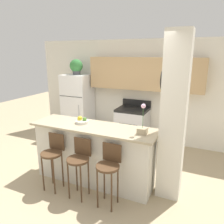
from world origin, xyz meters
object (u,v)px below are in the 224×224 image
bar_stool_left (53,154)px  potted_plant_on_fridge (76,66)px  bar_stool_mid (79,160)px  fruit_bowl (82,121)px  stove_range (132,126)px  refrigerator (78,105)px  orchid_vase (143,127)px  bar_stool_right (109,167)px  trash_bin (93,133)px

bar_stool_left → potted_plant_on_fridge: bearing=113.5°
bar_stool_mid → fruit_bowl: size_ratio=4.21×
stove_range → bar_stool_left: 2.41m
refrigerator → potted_plant_on_fridge: (-0.00, 0.00, 1.05)m
bar_stool_mid → orchid_vase: 1.10m
bar_stool_left → refrigerator: bearing=113.5°
bar_stool_right → fruit_bowl: bearing=145.8°
bar_stool_mid → trash_bin: size_ratio=2.48×
refrigerator → trash_bin: size_ratio=4.39×
trash_bin → stove_range: bearing=12.7°
bar_stool_left → orchid_vase: orchid_vase is taller
refrigerator → trash_bin: 0.89m
bar_stool_left → bar_stool_right: same height
stove_range → bar_stool_right: (0.45, -2.34, 0.16)m
stove_range → bar_stool_left: size_ratio=1.14×
potted_plant_on_fridge → fruit_bowl: potted_plant_on_fridge is taller
trash_bin → fruit_bowl: bearing=-66.8°
stove_range → bar_stool_mid: stove_range is taller
stove_range → bar_stool_mid: size_ratio=1.14×
stove_range → orchid_vase: orchid_vase is taller
bar_stool_right → orchid_vase: bearing=51.5°
refrigerator → fruit_bowl: (1.27, -1.81, 0.24)m
refrigerator → trash_bin: refrigerator is taller
potted_plant_on_fridge → fruit_bowl: (1.27, -1.81, -0.81)m
bar_stool_left → bar_stool_right: size_ratio=1.00×
bar_stool_mid → orchid_vase: bearing=27.5°
bar_stool_mid → potted_plant_on_fridge: potted_plant_on_fridge is taller
fruit_bowl → bar_stool_mid: bearing=-63.9°
stove_range → trash_bin: bearing=-167.3°
refrigerator → bar_stool_mid: refrigerator is taller
bar_stool_left → bar_stool_mid: same height
bar_stool_mid → bar_stool_right: same height
bar_stool_left → orchid_vase: bearing=18.2°
orchid_vase → bar_stool_right: bearing=-128.5°
bar_stool_mid → bar_stool_left: bearing=180.0°
bar_stool_right → potted_plant_on_fridge: size_ratio=2.36×
fruit_bowl → stove_range: bearing=80.3°
fruit_bowl → orchid_vase: bearing=-3.5°
bar_stool_left → orchid_vase: 1.53m
fruit_bowl → bar_stool_left: bearing=-116.1°
stove_range → bar_stool_right: 2.39m
bar_stool_left → bar_stool_right: (1.01, 0.00, 0.00)m
bar_stool_left → potted_plant_on_fridge: (-1.01, 2.33, 1.26)m
bar_stool_left → bar_stool_mid: 0.51m
refrigerator → fruit_bowl: size_ratio=7.45×
orchid_vase → trash_bin: 2.63m
stove_range → bar_stool_left: (-0.56, -2.34, 0.16)m
bar_stool_mid → potted_plant_on_fridge: size_ratio=2.36×
bar_stool_mid → trash_bin: 2.36m
refrigerator → fruit_bowl: refrigerator is taller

